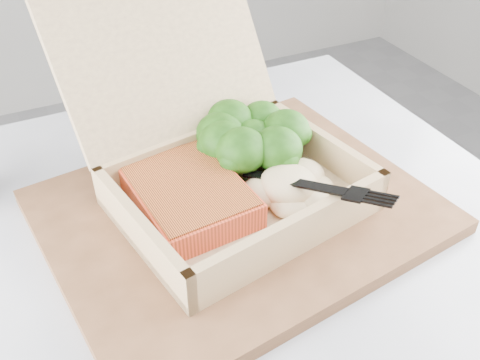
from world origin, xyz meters
name	(u,v)px	position (x,y,z in m)	size (l,w,h in m)	color
serving_tray	(238,211)	(0.42, 0.33, 0.71)	(0.39, 0.31, 0.02)	brown
takeout_container	(213,145)	(0.41, 0.38, 0.77)	(0.29, 0.33, 0.21)	tan
salmon_fillet	(188,196)	(0.37, 0.34, 0.74)	(0.10, 0.14, 0.03)	#F3512F
broccoli_pile	(253,142)	(0.47, 0.39, 0.75)	(0.13, 0.13, 0.05)	#2D7219
mashed_potatoes	(288,185)	(0.47, 0.31, 0.75)	(0.10, 0.09, 0.03)	beige
plastic_fork	(275,175)	(0.45, 0.32, 0.76)	(0.10, 0.15, 0.03)	black
receipt	(185,121)	(0.44, 0.54, 0.70)	(0.07, 0.13, 0.00)	white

